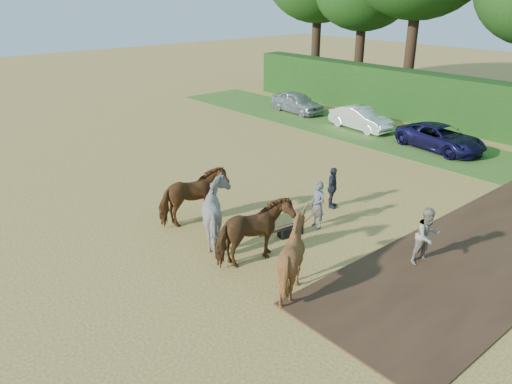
{
  "coord_description": "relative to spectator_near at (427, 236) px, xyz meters",
  "views": [
    {
      "loc": [
        7.3,
        -9.0,
        7.7
      ],
      "look_at": [
        -4.4,
        1.0,
        1.4
      ],
      "focal_mm": 35.0,
      "sensor_mm": 36.0,
      "label": 1
    }
  ],
  "objects": [
    {
      "name": "earth_strip",
      "position": [
        0.92,
        3.57,
        -0.87
      ],
      "size": [
        4.5,
        17.0,
        0.05
      ],
      "primitive_type": "cube",
      "color": "#472D1C",
      "rests_on": "ground"
    },
    {
      "name": "ground",
      "position": [
        -0.58,
        -3.43,
        -0.89
      ],
      "size": [
        120.0,
        120.0,
        0.0
      ],
      "primitive_type": "plane",
      "color": "gold",
      "rests_on": "ground"
    },
    {
      "name": "plough_team",
      "position": [
        -4.15,
        -3.81,
        0.11
      ],
      "size": [
        6.79,
        4.72,
        2.01
      ],
      "color": "#5D2D17",
      "rests_on": "ground"
    },
    {
      "name": "spectator_far",
      "position": [
        -4.58,
        0.99,
        -0.1
      ],
      "size": [
        0.79,
        1.0,
        1.58
      ],
      "primitive_type": "imported",
      "rotation": [
        0.0,
        0.0,
        2.08
      ],
      "color": "#252A32",
      "rests_on": "ground"
    },
    {
      "name": "spectator_near",
      "position": [
        0.0,
        0.0,
        0.0
      ],
      "size": [
        0.88,
        1.02,
        1.78
      ],
      "primitive_type": "imported",
      "rotation": [
        0.0,
        0.0,
        1.3
      ],
      "color": "#C3B699",
      "rests_on": "ground"
    }
  ]
}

